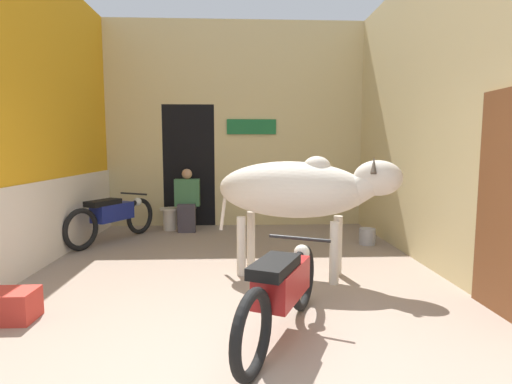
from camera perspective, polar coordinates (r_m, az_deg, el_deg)
wall_left_shopfront at (r=5.84m, az=-30.09°, el=9.26°), size 0.25×5.56×4.02m
wall_back_with_doorway at (r=8.22m, az=-5.07°, el=7.62°), size 5.04×0.93×4.02m
wall_right_with_door at (r=5.76m, az=24.17°, el=10.02°), size 0.22×5.56×4.02m
cow at (r=4.83m, az=6.14°, el=0.28°), size 2.24×1.28×1.47m
motorcycle_near at (r=3.35m, az=3.75°, el=-13.54°), size 0.91×1.75×0.75m
motorcycle_far at (r=7.06m, az=-19.79°, el=-3.20°), size 0.99×1.78×0.77m
shopkeeper_seated at (r=7.55m, az=-9.82°, el=-1.03°), size 0.46×0.33×1.17m
plastic_stool at (r=7.77m, az=-12.19°, el=-3.69°), size 0.37×0.37×0.42m
crate at (r=4.35m, az=-31.69°, el=-13.66°), size 0.44×0.32×0.28m
bucket at (r=6.74m, az=15.60°, el=-6.13°), size 0.26×0.26×0.26m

